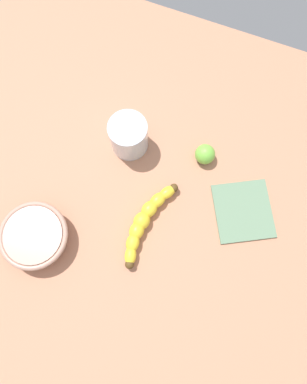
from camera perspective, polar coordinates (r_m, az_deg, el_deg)
name	(u,v)px	position (r cm, az deg, el deg)	size (l,w,h in cm)	color
wooden_tabletop	(137,222)	(86.84, -2.63, -4.75)	(120.00, 120.00, 3.00)	#B6785A
banana	(145,221)	(83.33, -1.35, -4.68)	(22.62, 7.69, 3.81)	yellow
smoothie_glass	(129,136)	(86.63, -4.00, 8.94)	(9.27, 9.27, 9.70)	silver
ceramic_bowl	(35,236)	(85.83, -18.42, -6.75)	(15.62, 15.62, 5.32)	tan
lime_fruit	(205,154)	(88.09, 8.27, 6.02)	(4.97, 4.97, 4.97)	#75C142
folded_napkin	(243,211)	(88.09, 14.19, -2.97)	(14.42, 13.44, 0.60)	slate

